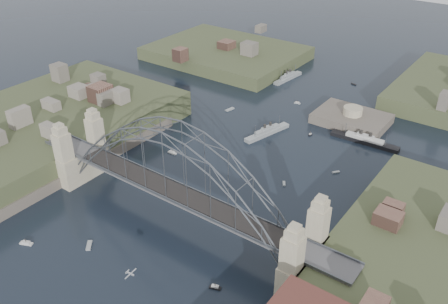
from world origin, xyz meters
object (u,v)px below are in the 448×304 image
at_px(fort_island, 351,124).
at_px(naval_cruiser_far, 288,78).
at_px(naval_cruiser_near, 267,132).
at_px(ocean_liner, 365,140).
at_px(bridge, 175,177).

height_order(fort_island, naval_cruiser_far, fort_island).
bearing_deg(fort_island, naval_cruiser_near, -128.41).
relative_size(fort_island, naval_cruiser_near, 1.31).
bearing_deg(naval_cruiser_far, naval_cruiser_near, -68.44).
xyz_separation_m(naval_cruiser_near, naval_cruiser_far, (-16.68, 42.20, 0.03)).
bearing_deg(ocean_liner, bridge, -108.59).
xyz_separation_m(bridge, ocean_liner, (20.27, 60.28, -11.55)).
xyz_separation_m(bridge, naval_cruiser_far, (-22.23, 90.06, -11.51)).
xyz_separation_m(fort_island, naval_cruiser_far, (-34.23, 20.06, 1.15)).
bearing_deg(naval_cruiser_near, ocean_liner, 25.68).
bearing_deg(bridge, naval_cruiser_near, 96.61).
bearing_deg(bridge, fort_island, 80.27).
distance_m(naval_cruiser_near, ocean_liner, 28.65).
height_order(fort_island, naval_cruiser_near, fort_island).
bearing_deg(naval_cruiser_near, fort_island, 51.59).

